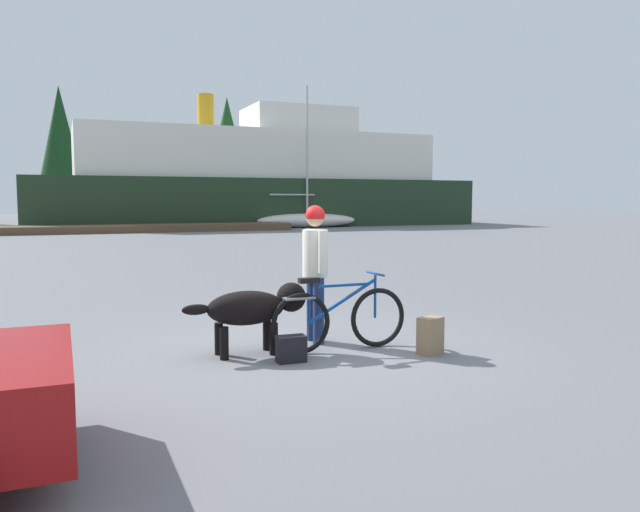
# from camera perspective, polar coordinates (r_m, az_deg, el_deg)

# --- Properties ---
(ground_plane) EXTENTS (160.00, 160.00, 0.00)m
(ground_plane) POSITION_cam_1_polar(r_m,az_deg,el_deg) (7.64, -1.19, -8.41)
(ground_plane) COLOR slate
(bicycle) EXTENTS (1.73, 0.44, 0.92)m
(bicycle) POSITION_cam_1_polar(r_m,az_deg,el_deg) (7.44, 1.78, -5.69)
(bicycle) COLOR black
(bicycle) RESTS_ON ground_plane
(person_cyclist) EXTENTS (0.32, 0.53, 1.72)m
(person_cyclist) POSITION_cam_1_polar(r_m,az_deg,el_deg) (7.80, -0.44, -0.38)
(person_cyclist) COLOR navy
(person_cyclist) RESTS_ON ground_plane
(dog) EXTENTS (1.47, 0.47, 0.82)m
(dog) POSITION_cam_1_polar(r_m,az_deg,el_deg) (7.29, -6.08, -4.73)
(dog) COLOR black
(dog) RESTS_ON ground_plane
(backpack) EXTENTS (0.34, 0.29, 0.43)m
(backpack) POSITION_cam_1_polar(r_m,az_deg,el_deg) (7.43, 10.03, -7.16)
(backpack) COLOR #8C7251
(backpack) RESTS_ON ground_plane
(handbag_pannier) EXTENTS (0.33, 0.19, 0.29)m
(handbag_pannier) POSITION_cam_1_polar(r_m,az_deg,el_deg) (6.98, -2.65, -8.46)
(handbag_pannier) COLOR black
(handbag_pannier) RESTS_ON ground_plane
(dock_pier) EXTENTS (16.12, 2.61, 0.40)m
(dock_pier) POSITION_cam_1_polar(r_m,az_deg,el_deg) (36.12, -15.47, 2.46)
(dock_pier) COLOR brown
(dock_pier) RESTS_ON ground_plane
(ferry_boat) EXTENTS (29.70, 8.36, 8.75)m
(ferry_boat) POSITION_cam_1_polar(r_m,az_deg,el_deg) (43.79, -5.52, 6.83)
(ferry_boat) COLOR #1E331E
(ferry_boat) RESTS_ON ground_plane
(sailboat_moored) EXTENTS (6.71, 1.88, 8.96)m
(sailboat_moored) POSITION_cam_1_polar(r_m,az_deg,el_deg) (40.18, -1.18, 3.35)
(sailboat_moored) COLOR silver
(sailboat_moored) RESTS_ON ground_plane
(pine_tree_center) EXTENTS (3.86, 3.86, 11.18)m
(pine_tree_center) POSITION_cam_1_polar(r_m,az_deg,el_deg) (56.90, -22.61, 9.72)
(pine_tree_center) COLOR #4C331E
(pine_tree_center) RESTS_ON ground_plane
(pine_tree_far_right) EXTENTS (4.35, 4.35, 11.15)m
(pine_tree_far_right) POSITION_cam_1_polar(r_m,az_deg,el_deg) (59.01, -8.44, 9.83)
(pine_tree_far_right) COLOR #4C331E
(pine_tree_far_right) RESTS_ON ground_plane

